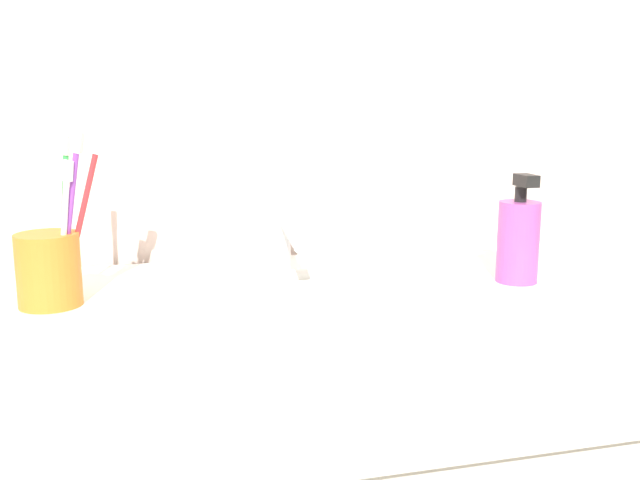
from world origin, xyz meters
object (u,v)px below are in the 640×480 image
toothbrush_cup (49,270)px  toothbrush_green (65,206)px  toothbrush_white (64,223)px  soap_dispenser (518,239)px  toothbrush_red (84,208)px  toothbrush_purple (70,208)px  faucet (286,228)px

toothbrush_cup → toothbrush_green: toothbrush_green is taller
toothbrush_white → soap_dispenser: bearing=-2.7°
toothbrush_green → soap_dispenser: size_ratio=1.32×
toothbrush_red → toothbrush_purple: 0.02m
toothbrush_white → toothbrush_red: size_ratio=0.86×
toothbrush_green → toothbrush_purple: toothbrush_purple is taller
toothbrush_cup → toothbrush_red: (0.04, 0.01, 0.07)m
toothbrush_white → toothbrush_purple: (0.01, 0.00, 0.02)m
toothbrush_cup → toothbrush_red: bearing=7.5°
toothbrush_white → toothbrush_green: 0.06m
faucet → toothbrush_purple: size_ratio=0.77×
faucet → toothbrush_red: toothbrush_red is taller
toothbrush_white → toothbrush_red: 0.03m
toothbrush_purple → toothbrush_white: bearing=-152.3°
toothbrush_red → toothbrush_green: toothbrush_red is taller
faucet → toothbrush_cup: bearing=-169.1°
toothbrush_green → soap_dispenser: (0.59, -0.08, -0.06)m
toothbrush_green → toothbrush_purple: (0.01, -0.05, 0.00)m
faucet → soap_dispenser: bearing=-18.5°
toothbrush_white → toothbrush_purple: toothbrush_purple is taller
toothbrush_cup → toothbrush_white: (0.02, -0.01, 0.06)m
toothbrush_purple → soap_dispenser: toothbrush_purple is taller
toothbrush_white → toothbrush_green: (-0.00, 0.05, 0.01)m
toothbrush_white → toothbrush_purple: 0.02m
toothbrush_cup → toothbrush_purple: size_ratio=0.43×
toothbrush_red → toothbrush_purple: bearing=-130.6°
faucet → toothbrush_white: toothbrush_white is taller
toothbrush_cup → toothbrush_white: 0.07m
toothbrush_white → toothbrush_purple: size_ratio=0.84×
faucet → toothbrush_white: (-0.28, -0.07, 0.03)m
faucet → toothbrush_green: bearing=-176.3°
faucet → toothbrush_white: size_ratio=0.92×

